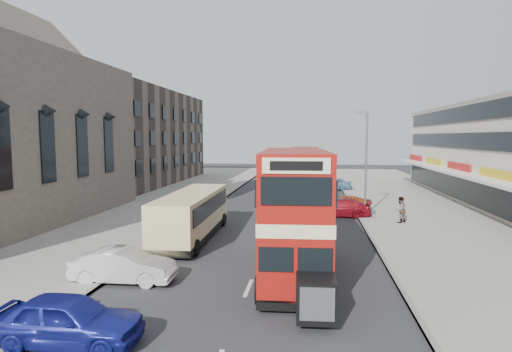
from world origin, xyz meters
The scene contains 18 objects.
ground centered at (0.00, 0.00, 0.00)m, with size 160.00×160.00×0.00m, color #28282B.
road_surface centered at (0.00, 20.00, 0.01)m, with size 12.00×90.00×0.01m, color #28282B.
pavement_right centered at (12.00, 20.00, 0.07)m, with size 12.00×90.00×0.15m, color gray.
pavement_left centered at (-12.00, 20.00, 0.07)m, with size 12.00×90.00×0.15m, color gray.
kerb_left centered at (-6.10, 20.00, 0.07)m, with size 0.20×90.00×0.16m, color gray.
kerb_right centered at (6.10, 20.00, 0.07)m, with size 0.20×90.00×0.16m, color gray.
brick_terrace centered at (-22.00, 38.00, 6.00)m, with size 14.00×28.00×12.00m, color #66594C.
street_lamp centered at (6.52, 18.00, 4.78)m, with size 1.00×0.20×8.12m.
bus_main centered at (1.78, 3.64, 2.83)m, with size 3.15×9.83×5.38m.
bus_second centered at (1.63, 25.44, 2.61)m, with size 3.09×9.17×4.96m.
coach centered at (-4.63, 9.87, 1.52)m, with size 2.71×9.79×2.58m.
car_left_near centered at (-4.60, -3.26, 0.75)m, with size 1.78×4.43×1.51m, color navy.
car_left_front centered at (-5.34, 2.00, 0.71)m, with size 1.51×4.33×1.43m, color silver.
car_right_a centered at (4.68, 18.00, 0.69)m, with size 1.93×4.74×1.38m, color maroon.
car_right_b centered at (5.21, 21.21, 0.59)m, with size 1.97×4.27×1.19m, color #C34513.
car_right_c centered at (4.95, 34.19, 0.73)m, with size 1.74×4.31×1.47m, color #588DB1.
pedestrian_near centered at (8.70, 15.61, 1.07)m, with size 0.68×0.46×1.85m, color gray.
cyclist centered at (3.52, 22.22, 0.65)m, with size 0.75×1.91×1.97m.
Camera 1 is at (2.48, -14.33, 6.15)m, focal length 29.32 mm.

